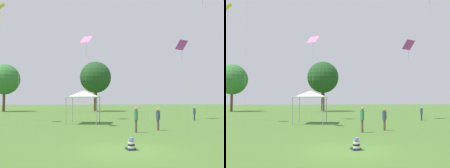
# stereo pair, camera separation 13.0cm
# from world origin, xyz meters

# --- Properties ---
(ground_plane) EXTENTS (300.00, 300.00, 0.00)m
(ground_plane) POSITION_xyz_m (0.00, 0.00, 0.00)
(ground_plane) COLOR #426628
(seated_toddler) EXTENTS (0.44, 0.52, 0.56)m
(seated_toddler) POSITION_xyz_m (0.30, 0.12, 0.23)
(seated_toddler) COLOR #282D47
(seated_toddler) RESTS_ON ground
(person_standing_1) EXTENTS (0.42, 0.42, 1.64)m
(person_standing_1) POSITION_xyz_m (3.90, 7.53, 0.98)
(person_standing_1) COLOR brown
(person_standing_1) RESTS_ON ground
(person_standing_2) EXTENTS (0.40, 0.40, 1.76)m
(person_standing_2) POSITION_xyz_m (1.97, 6.45, 1.08)
(person_standing_2) COLOR brown
(person_standing_2) RESTS_ON ground
(person_standing_3) EXTENTS (0.33, 0.33, 1.54)m
(person_standing_3) POSITION_xyz_m (11.00, 16.61, 0.93)
(person_standing_3) COLOR #282D42
(person_standing_3) RESTS_ON ground
(canopy_tent) EXTENTS (3.70, 3.70, 3.19)m
(canopy_tent) POSITION_xyz_m (-1.48, 14.23, 2.85)
(canopy_tent) COLOR white
(canopy_tent) RESTS_ON ground
(kite_1) EXTENTS (1.53, 1.44, 9.94)m
(kite_1) POSITION_xyz_m (-1.11, 19.24, 9.29)
(kite_1) COLOR pink
(kite_1) RESTS_ON ground
(kite_3) EXTENTS (0.79, 0.97, 12.16)m
(kite_3) POSITION_xyz_m (-9.96, 15.98, 11.36)
(kite_3) COLOR yellow
(kite_3) RESTS_ON ground
(kite_6) EXTENTS (1.62, 1.40, 9.54)m
(kite_6) POSITION_xyz_m (10.47, 18.64, 8.88)
(kite_6) COLOR #B738C6
(kite_6) RESTS_ON ground
(distant_tree_0) EXTENTS (6.37, 6.37, 9.91)m
(distant_tree_0) POSITION_xyz_m (-17.21, 45.39, 6.70)
(distant_tree_0) COLOR brown
(distant_tree_0) RESTS_ON ground
(distant_tree_1) EXTENTS (6.66, 6.66, 10.55)m
(distant_tree_1) POSITION_xyz_m (1.74, 43.82, 7.18)
(distant_tree_1) COLOR brown
(distant_tree_1) RESTS_ON ground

